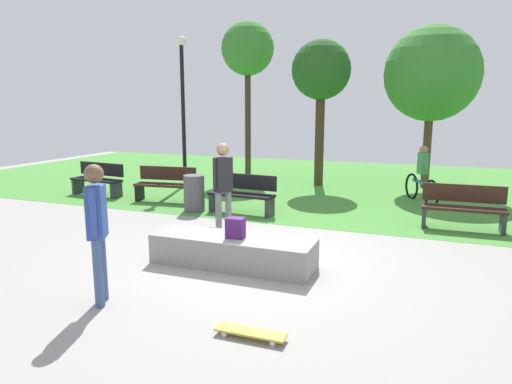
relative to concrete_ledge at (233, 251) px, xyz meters
name	(u,v)px	position (x,y,z in m)	size (l,w,h in m)	color
ground_plane	(253,263)	(0.26, 0.23, -0.24)	(28.00, 28.00, 0.00)	gray
grass_lawn	(345,183)	(0.26, 8.43, -0.23)	(26.60, 11.60, 0.01)	#478C38
concrete_ledge	(233,251)	(0.00, 0.00, 0.00)	(2.61, 0.78, 0.47)	gray
backpack_on_ledge	(235,228)	(0.06, -0.03, 0.40)	(0.28, 0.20, 0.32)	#4C1E66
skater_performing_trick	(97,223)	(-1.00, -1.90, 0.83)	(0.33, 0.39, 1.80)	#3F5184
skater_watching	(223,182)	(-0.83, 1.44, 0.84)	(0.34, 0.38, 1.81)	slate
skateboard_by_ledge	(251,332)	(1.12, -2.05, -0.17)	(0.80, 0.20, 0.08)	gold
skateboard_spare	(257,248)	(0.11, 0.77, -0.17)	(0.38, 0.82, 0.08)	teal
park_bench_near_lamppost	(463,206)	(3.52, 3.66, 0.25)	(1.61, 0.49, 0.91)	#331E14
park_bench_by_oak	(166,183)	(-3.66, 3.89, 0.25)	(1.64, 0.65, 0.91)	#331E14
park_bench_center_lawn	(243,193)	(-1.25, 3.40, 0.25)	(1.63, 0.60, 0.91)	black
park_bench_far_left	(98,178)	(-5.90, 3.94, 0.25)	(1.64, 0.64, 0.91)	black
tree_broad_elm	(248,51)	(-3.35, 8.93, 4.14)	(1.83, 1.83, 5.36)	#42301E
tree_leaning_ash	(432,74)	(2.70, 8.59, 3.18)	(2.81, 2.81, 4.83)	#4C3823
tree_slender_maple	(321,72)	(-0.47, 7.79, 3.26)	(1.81, 1.81, 4.48)	#42301E
lamp_post	(183,98)	(-4.40, 6.20, 2.50)	(0.28, 0.28, 4.55)	black
trash_bin	(194,193)	(-2.41, 3.15, 0.20)	(0.50, 0.50, 0.87)	#4C4C51
cyclist_on_bicycle	(422,179)	(2.65, 6.17, 0.40)	(0.90, 1.64, 1.52)	black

